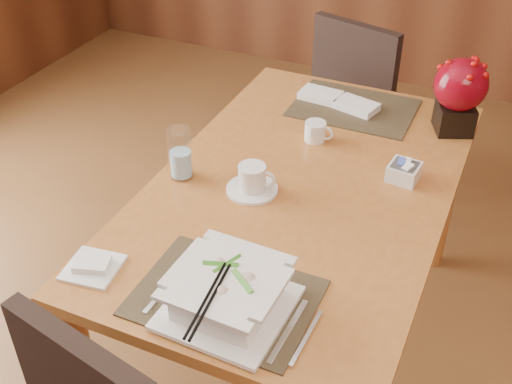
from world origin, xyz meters
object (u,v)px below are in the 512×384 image
at_px(far_chair, 363,100).
at_px(creamer_jug, 315,131).
at_px(soup_setting, 228,294).
at_px(bread_plate, 93,268).
at_px(berry_decor, 460,91).
at_px(sugar_caddy, 404,172).
at_px(water_glass, 180,153).
at_px(dining_table, 301,209).
at_px(coffee_cup, 252,180).

bearing_deg(far_chair, creamer_jug, 108.18).
distance_m(soup_setting, creamer_jug, 0.86).
distance_m(soup_setting, bread_plate, 0.40).
relative_size(soup_setting, berry_decor, 1.11).
height_order(creamer_jug, sugar_caddy, creamer_jug).
relative_size(water_glass, bread_plate, 1.25).
relative_size(dining_table, coffee_cup, 9.27).
height_order(dining_table, bread_plate, bread_plate).
bearing_deg(soup_setting, water_glass, 132.14).
height_order(dining_table, water_glass, water_glass).
xyz_separation_m(creamer_jug, sugar_caddy, (0.34, -0.12, -0.01)).
bearing_deg(creamer_jug, dining_table, -75.09).
xyz_separation_m(coffee_cup, creamer_jug, (0.07, 0.37, -0.00)).
bearing_deg(far_chair, dining_table, 110.60).
xyz_separation_m(sugar_caddy, bread_plate, (-0.65, -0.75, -0.02)).
height_order(coffee_cup, water_glass, water_glass).
bearing_deg(water_glass, sugar_caddy, 22.64).
height_order(soup_setting, far_chair, far_chair).
height_order(sugar_caddy, bread_plate, sugar_caddy).
bearing_deg(far_chair, soup_setting, 109.76).
bearing_deg(sugar_caddy, creamer_jug, 161.31).
xyz_separation_m(coffee_cup, far_chair, (0.04, 1.16, -0.27)).
bearing_deg(soup_setting, bread_plate, -176.45).
height_order(creamer_jug, berry_decor, berry_decor).
bearing_deg(bread_plate, coffee_cup, 64.39).
bearing_deg(berry_decor, dining_table, -124.62).
distance_m(coffee_cup, creamer_jug, 0.38).
xyz_separation_m(coffee_cup, sugar_caddy, (0.41, 0.25, -0.01)).
distance_m(coffee_cup, berry_decor, 0.82).
bearing_deg(far_chair, bread_plate, 96.17).
bearing_deg(dining_table, soup_setting, -87.42).
bearing_deg(far_chair, berry_decor, 146.75).
distance_m(water_glass, bread_plate, 0.49).
distance_m(water_glass, creamer_jug, 0.50).
height_order(dining_table, soup_setting, soup_setting).
height_order(water_glass, far_chair, same).
relative_size(berry_decor, bread_plate, 1.97).
height_order(soup_setting, bread_plate, soup_setting).
relative_size(dining_table, sugar_caddy, 16.12).
bearing_deg(creamer_jug, coffee_cup, -98.16).
xyz_separation_m(water_glass, far_chair, (0.28, 1.18, -0.32)).
bearing_deg(coffee_cup, bread_plate, -115.61).
bearing_deg(dining_table, berry_decor, 55.38).
bearing_deg(berry_decor, bread_plate, -123.16).
height_order(coffee_cup, far_chair, far_chair).
height_order(bread_plate, far_chair, far_chair).
distance_m(dining_table, berry_decor, 0.70).
bearing_deg(bread_plate, berry_decor, 56.84).
xyz_separation_m(dining_table, sugar_caddy, (0.28, 0.16, 0.12)).
distance_m(water_glass, berry_decor, 0.99).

